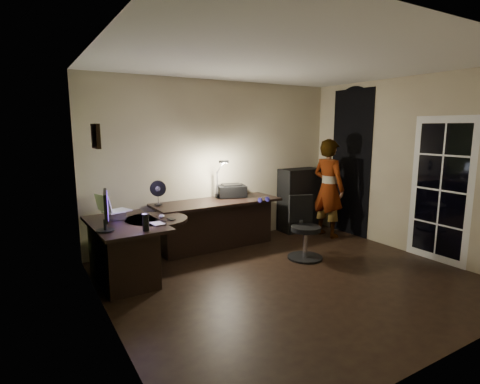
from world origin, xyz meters
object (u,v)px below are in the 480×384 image
monitor (105,217)px  person (328,188)px  office_chair (306,228)px  desk_right (217,224)px  desk_left (127,251)px  cabinet (300,200)px

monitor → person: 3.94m
monitor → office_chair: monitor is taller
desk_right → monitor: (-1.90, -0.87, 0.54)m
desk_left → monitor: bearing=-137.1°
office_chair → person: person is taller
desk_left → desk_right: size_ratio=0.64×
desk_left → monitor: 0.69m
cabinet → person: (0.18, -0.56, 0.28)m
cabinet → office_chair: (-0.95, -1.29, -0.12)m
cabinet → desk_left: bearing=-167.3°
monitor → office_chair: size_ratio=0.54×
desk_right → office_chair: bearing=-53.1°
desk_right → office_chair: office_chair is taller
monitor → office_chair: (2.78, -0.27, -0.47)m
desk_right → monitor: 2.16m
desk_left → cabinet: (3.44, 0.72, 0.21)m
cabinet → monitor: (-3.73, -1.02, 0.34)m
desk_left → desk_right: bearing=17.2°
monitor → person: person is taller
desk_left → cabinet: size_ratio=1.12×
person → office_chair: bearing=115.8°
desk_left → office_chair: 2.55m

